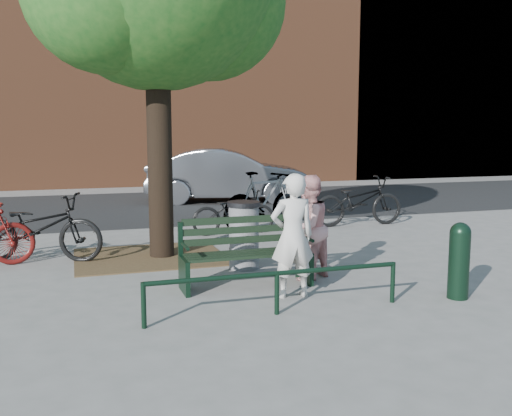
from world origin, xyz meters
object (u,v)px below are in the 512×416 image
object	(u,v)px
litter_bin	(244,235)
bicycle_c	(234,212)
person_right	(308,227)
park_bench	(245,251)
parked_car	(228,176)
person_left	(292,236)
bollard	(459,258)

from	to	relation	value
litter_bin	bicycle_c	size ratio (longest dim) A/B	0.59
person_right	park_bench	bearing A→B (deg)	-27.53
litter_bin	bicycle_c	distance (m)	2.87
park_bench	parked_car	size ratio (longest dim) A/B	0.37
person_right	parked_car	xyz separation A→B (m)	(1.17, 8.70, 0.03)
person_left	bollard	xyz separation A→B (m)	(1.95, -0.70, -0.27)
person_left	parked_car	bearing A→B (deg)	-98.87
litter_bin	parked_car	bearing A→B (deg)	76.72
bicycle_c	parked_car	world-z (taller)	parked_car
person_left	parked_car	distance (m)	9.59
park_bench	litter_bin	world-z (taller)	litter_bin
litter_bin	bicycle_c	world-z (taller)	litter_bin
bollard	litter_bin	world-z (taller)	litter_bin
person_right	person_left	bearing A→B (deg)	22.95
person_left	parked_car	size ratio (longest dim) A/B	0.34
bollard	parked_car	size ratio (longest dim) A/B	0.21
person_left	bollard	distance (m)	2.09
park_bench	litter_bin	distance (m)	0.96
bollard	bicycle_c	bearing A→B (deg)	106.21
park_bench	bollard	world-z (taller)	park_bench
person_right	litter_bin	size ratio (longest dim) A/B	1.44
person_left	bollard	bearing A→B (deg)	161.51
litter_bin	person_left	bearing A→B (deg)	-84.45
litter_bin	parked_car	size ratio (longest dim) A/B	0.22
person_right	bicycle_c	size ratio (longest dim) A/B	0.85
litter_bin	bicycle_c	bearing A→B (deg)	77.49
person_left	bicycle_c	xyz separation A→B (m)	(0.47, 4.40, -0.33)
bollard	litter_bin	xyz separation A→B (m)	(-2.10, 2.30, 0.00)
person_right	bollard	world-z (taller)	person_right
person_right	litter_bin	bearing A→B (deg)	-83.16
bicycle_c	parked_car	distance (m)	5.20
person_right	bicycle_c	bearing A→B (deg)	-120.83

